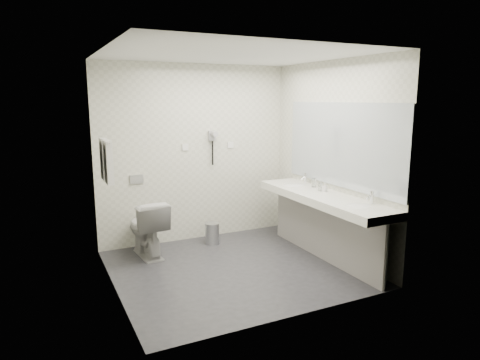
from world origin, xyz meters
TOP-DOWN VIEW (x-y plane):
  - floor at (0.00, 0.00)m, footprint 2.80×2.80m
  - ceiling at (0.00, 0.00)m, footprint 2.80×2.80m
  - wall_back at (0.00, 1.30)m, footprint 2.80×0.00m
  - wall_front at (0.00, -1.30)m, footprint 2.80×0.00m
  - wall_left at (-1.40, 0.00)m, footprint 0.00×2.60m
  - wall_right at (1.40, 0.00)m, footprint 0.00×2.60m
  - vanity_counter at (1.12, -0.20)m, footprint 0.55×2.20m
  - vanity_panel at (1.15, -0.20)m, footprint 0.03×2.15m
  - vanity_post_near at (1.18, -1.24)m, footprint 0.06×0.06m
  - vanity_post_far at (1.18, 0.84)m, footprint 0.06×0.06m
  - mirror at (1.39, -0.20)m, footprint 0.02×2.20m
  - basin_near at (1.12, -0.85)m, footprint 0.40×0.31m
  - basin_far at (1.12, 0.45)m, footprint 0.40×0.31m
  - faucet_near at (1.32, -0.85)m, footprint 0.04×0.04m
  - faucet_far at (1.32, 0.45)m, footprint 0.04×0.04m
  - soap_bottle_a at (1.23, -0.11)m, footprint 0.07×0.07m
  - glass_left at (1.22, -0.03)m, footprint 0.06×0.06m
  - glass_right at (1.29, 0.21)m, footprint 0.08×0.08m
  - toilet at (-0.83, 0.89)m, footprint 0.48×0.77m
  - flush_plate at (-0.85, 1.29)m, footprint 0.18×0.02m
  - pedal_bin at (0.11, 0.96)m, footprint 0.23×0.23m
  - bin_lid at (0.11, 0.96)m, footprint 0.20×0.20m
  - towel_rail at (-1.35, 0.55)m, footprint 0.02×0.62m
  - towel_near at (-1.34, 0.41)m, footprint 0.07×0.24m
  - towel_far at (-1.34, 0.69)m, footprint 0.07×0.24m
  - dryer_cradle at (0.25, 1.27)m, footprint 0.10×0.04m
  - dryer_barrel at (0.25, 1.20)m, footprint 0.08×0.14m
  - dryer_cord at (0.25, 1.26)m, footprint 0.02×0.02m
  - switch_plate_a at (-0.15, 1.29)m, footprint 0.09×0.02m
  - switch_plate_b at (0.55, 1.29)m, footprint 0.09×0.02m

SIDE VIEW (x-z plane):
  - floor at x=0.00m, z-range 0.00..0.00m
  - pedal_bin at x=0.11m, z-range 0.00..0.28m
  - bin_lid at x=0.11m, z-range 0.28..0.30m
  - toilet at x=-0.83m, z-range 0.00..0.75m
  - vanity_panel at x=1.15m, z-range 0.00..0.75m
  - vanity_post_near at x=1.18m, z-range 0.00..0.75m
  - vanity_post_far at x=1.18m, z-range 0.00..0.75m
  - vanity_counter at x=1.12m, z-range 0.75..0.85m
  - basin_near at x=1.12m, z-range 0.81..0.86m
  - basin_far at x=1.12m, z-range 0.81..0.86m
  - glass_left at x=1.22m, z-range 0.85..0.95m
  - soap_bottle_a at x=1.23m, z-range 0.85..0.97m
  - glass_right at x=1.29m, z-range 0.85..0.97m
  - faucet_near at x=1.32m, z-range 0.85..1.00m
  - faucet_far at x=1.32m, z-range 0.85..1.00m
  - flush_plate at x=-0.85m, z-range 0.89..1.01m
  - wall_back at x=0.00m, z-range -0.15..2.65m
  - wall_front at x=0.00m, z-range -0.15..2.65m
  - wall_left at x=-1.40m, z-range -0.05..2.55m
  - wall_right at x=1.40m, z-range -0.05..2.55m
  - dryer_cord at x=0.25m, z-range 1.07..1.43m
  - towel_near at x=-1.34m, z-range 1.09..1.57m
  - towel_far at x=-1.34m, z-range 1.09..1.57m
  - switch_plate_a at x=-0.15m, z-range 1.31..1.40m
  - switch_plate_b at x=0.55m, z-range 1.31..1.40m
  - mirror at x=1.39m, z-range 0.92..1.98m
  - dryer_cradle at x=0.25m, z-range 1.43..1.57m
  - dryer_barrel at x=0.25m, z-range 1.49..1.57m
  - towel_rail at x=-1.35m, z-range 1.54..1.56m
  - ceiling at x=0.00m, z-range 2.50..2.50m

